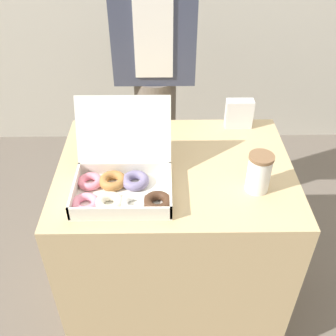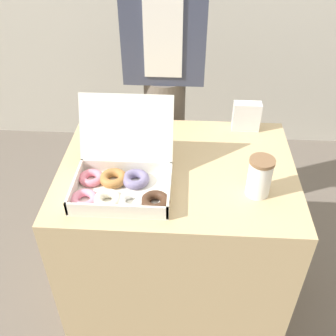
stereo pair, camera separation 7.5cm
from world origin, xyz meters
name	(u,v)px [view 2 (the right image)]	position (x,y,z in m)	size (l,w,h in m)	color
ground_plane	(175,289)	(0.00, 0.00, 0.00)	(14.00, 14.00, 0.00)	#665B51
table	(176,236)	(0.00, 0.00, 0.39)	(0.89, 0.67, 0.77)	tan
donut_box	(121,181)	(-0.19, -0.14, 0.81)	(0.36, 0.33, 0.28)	white
coffee_cup	(260,177)	(0.28, -0.13, 0.84)	(0.09, 0.09, 0.14)	white
napkin_holder	(246,116)	(0.28, 0.28, 0.83)	(0.11, 0.05, 0.12)	silver
person_customer	(164,60)	(-0.08, 0.51, 0.97)	(0.36, 0.23, 1.70)	#665B51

